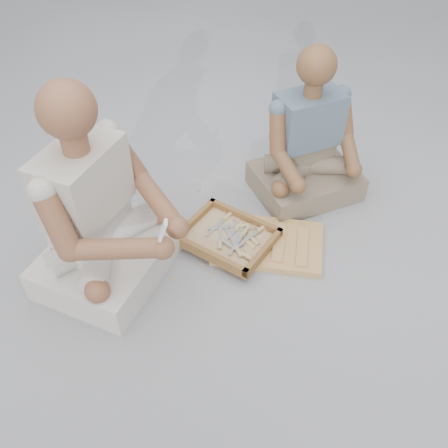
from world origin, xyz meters
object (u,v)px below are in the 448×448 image
(carved_panel, at_px, (268,243))
(craftsman, at_px, (100,218))
(companion, at_px, (308,149))
(tool_tray, at_px, (228,238))

(carved_panel, distance_m, craftsman, 0.86)
(companion, bearing_deg, tool_tray, 22.89)
(carved_panel, bearing_deg, companion, 78.49)
(carved_panel, relative_size, craftsman, 0.55)
(craftsman, xyz_separation_m, companion, (0.81, 0.85, -0.05))
(tool_tray, bearing_deg, companion, 61.22)
(carved_panel, relative_size, companion, 0.64)
(carved_panel, bearing_deg, tool_tray, -166.10)
(carved_panel, height_order, tool_tray, tool_tray)
(carved_panel, xyz_separation_m, craftsman, (-0.71, -0.35, 0.32))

